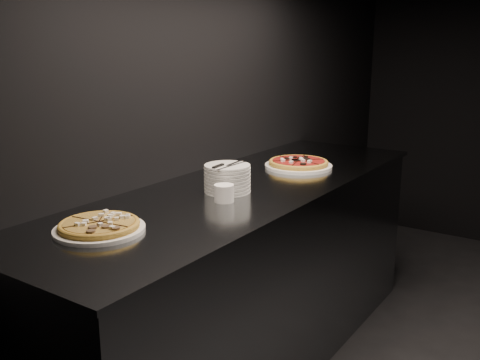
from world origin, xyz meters
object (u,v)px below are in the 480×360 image
Objects in this scene: plate_stack at (227,178)px; ramekin at (224,193)px; cutlery at (227,165)px; pizza_mushroom at (99,226)px; pizza_tomato at (298,164)px; counter at (246,276)px.

plate_stack is 2.44× the size of ramekin.
cutlery is at bearing -62.38° from plate_stack.
ramekin is (0.14, 0.54, 0.02)m from pizza_mushroom.
pizza_tomato is 0.62m from cutlery.
ramekin is at bearing -59.31° from plate_stack.
plate_stack is at bearing 120.69° from ramekin.
ramekin is (0.05, -0.74, 0.02)m from pizza_tomato.
plate_stack is at bearing -93.22° from pizza_tomato.
counter is at bearing -93.42° from pizza_tomato.
pizza_tomato is (0.03, 0.46, 0.48)m from counter.
cutlery is at bearing 83.96° from pizza_mushroom.
ramekin is (0.07, -0.12, -0.09)m from cutlery.
counter is 0.66m from pizza_tomato.
plate_stack reaches higher than pizza_tomato.
pizza_mushroom is at bearing -94.77° from counter.
pizza_tomato is at bearing 82.50° from cutlery.
pizza_mushroom is 1.56× the size of plate_stack.
counter is at bearing 85.43° from cutlery.
counter is 0.58m from ramekin.
pizza_tomato is 0.60m from plate_stack.
ramekin is at bearing -86.31° from pizza_tomato.
counter is 6.34× the size of pizza_tomato.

